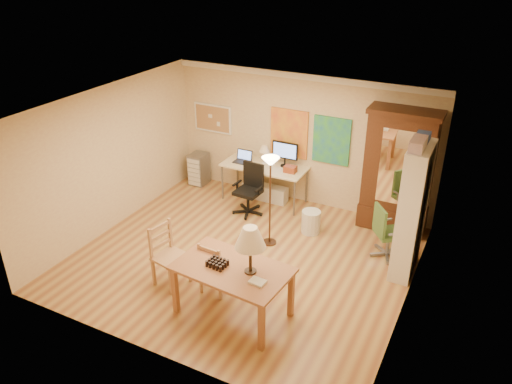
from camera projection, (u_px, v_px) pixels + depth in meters
The scene contains 16 objects.
floor at pixel (243, 258), 8.66m from camera, with size 5.50×5.50×0.00m, color #925A33.
crown_molding at pixel (303, 76), 9.43m from camera, with size 5.50×0.08×0.12m, color white.
corkboard at pixel (213, 118), 10.78m from camera, with size 0.90×0.04×0.62m, color #A66F4E.
art_panel_left at pixel (289, 133), 10.08m from camera, with size 0.80×0.04×1.00m, color yellow.
art_panel_right at pixel (331, 141), 9.71m from camera, with size 0.75×0.04×0.95m, color teal.
dining_table at pixel (239, 260), 6.92m from camera, with size 1.70×1.11×1.53m.
ladder_chair_back at pixel (215, 269), 7.65m from camera, with size 0.44×0.42×0.90m.
ladder_chair_left at pixel (169, 257), 7.84m from camera, with size 0.54×0.56×1.03m.
torchiere_lamp at pixel (270, 176), 8.49m from camera, with size 0.31×0.31×1.69m.
computer_desk at pixel (266, 179), 10.40m from camera, with size 1.75×0.77×1.33m.
office_chair_black at pixel (249, 200), 10.00m from camera, with size 0.63×0.63×1.03m.
office_chair_green at pixel (386, 243), 8.61m from camera, with size 0.62×0.62×0.98m.
drawer_cart at pixel (199, 169), 11.19m from camera, with size 0.36×0.43×0.71m.
armoire at pixel (397, 179), 9.16m from camera, with size 1.27×0.60×2.34m.
bookshelf at pixel (412, 212), 7.86m from camera, with size 0.33×0.89×2.21m.
wastebin at pixel (311, 222), 9.34m from camera, with size 0.35×0.35×0.44m, color silver.
Camera 1 is at (3.47, -6.34, 4.92)m, focal length 35.00 mm.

